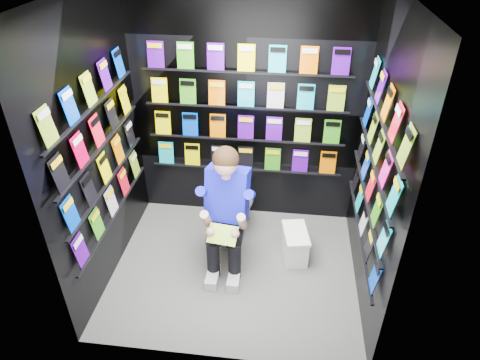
# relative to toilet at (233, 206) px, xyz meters

# --- Properties ---
(floor) EXTENTS (2.40, 2.40, 0.00)m
(floor) POSITION_rel_toilet_xyz_m (0.09, -0.58, -0.37)
(floor) COLOR #60605E
(floor) RESTS_ON ground
(wall_back) EXTENTS (2.40, 0.04, 2.60)m
(wall_back) POSITION_rel_toilet_xyz_m (0.09, 0.42, 0.93)
(wall_back) COLOR black
(wall_back) RESTS_ON floor
(wall_front) EXTENTS (2.40, 0.04, 2.60)m
(wall_front) POSITION_rel_toilet_xyz_m (0.09, -1.58, 0.93)
(wall_front) COLOR black
(wall_front) RESTS_ON floor
(wall_left) EXTENTS (0.04, 2.00, 2.60)m
(wall_left) POSITION_rel_toilet_xyz_m (-1.11, -0.58, 0.93)
(wall_left) COLOR black
(wall_left) RESTS_ON floor
(wall_right) EXTENTS (0.04, 2.00, 2.60)m
(wall_right) POSITION_rel_toilet_xyz_m (1.29, -0.58, 0.93)
(wall_right) COLOR black
(wall_right) RESTS_ON floor
(comics_back) EXTENTS (2.10, 0.06, 1.37)m
(comics_back) POSITION_rel_toilet_xyz_m (0.09, 0.39, 0.94)
(comics_back) COLOR orange
(comics_back) RESTS_ON wall_back
(comics_left) EXTENTS (0.06, 1.70, 1.37)m
(comics_left) POSITION_rel_toilet_xyz_m (-1.08, -0.58, 0.94)
(comics_left) COLOR orange
(comics_left) RESTS_ON wall_left
(comics_right) EXTENTS (0.06, 1.70, 1.37)m
(comics_right) POSITION_rel_toilet_xyz_m (1.26, -0.58, 0.94)
(comics_right) COLOR orange
(comics_right) RESTS_ON wall_right
(toilet) EXTENTS (0.51, 0.80, 0.73)m
(toilet) POSITION_rel_toilet_xyz_m (0.00, 0.00, 0.00)
(toilet) COLOR silver
(toilet) RESTS_ON floor
(longbox) EXTENTS (0.28, 0.42, 0.29)m
(longbox) POSITION_rel_toilet_xyz_m (0.68, -0.30, -0.22)
(longbox) COLOR white
(longbox) RESTS_ON floor
(longbox_lid) EXTENTS (0.30, 0.45, 0.03)m
(longbox_lid) POSITION_rel_toilet_xyz_m (0.68, -0.30, -0.06)
(longbox_lid) COLOR white
(longbox_lid) RESTS_ON longbox
(reader) EXTENTS (0.64, 0.85, 1.46)m
(reader) POSITION_rel_toilet_xyz_m (0.00, -0.38, 0.42)
(reader) COLOR #0406C7
(reader) RESTS_ON toilet
(held_comic) EXTENTS (0.29, 0.19, 0.12)m
(held_comic) POSITION_rel_toilet_xyz_m (0.00, -0.73, 0.21)
(held_comic) COLOR green
(held_comic) RESTS_ON reader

